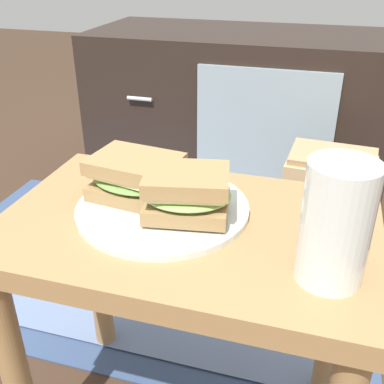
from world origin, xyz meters
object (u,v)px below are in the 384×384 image
(sandwich_back, at_px, (190,193))
(paper_bag, at_px, (323,223))
(beer_glass, at_px, (335,226))
(tv_cabinet, at_px, (238,119))
(sandwich_front, at_px, (136,177))
(plate, at_px, (163,208))

(sandwich_back, height_order, paper_bag, sandwich_back)
(sandwich_back, height_order, beer_glass, beer_glass)
(beer_glass, distance_m, paper_bag, 0.67)
(tv_cabinet, relative_size, sandwich_front, 6.17)
(plate, distance_m, sandwich_back, 0.07)
(beer_glass, bearing_deg, paper_bag, 89.32)
(sandwich_back, xyz_separation_m, beer_glass, (0.20, -0.08, 0.03))
(sandwich_front, xyz_separation_m, paper_bag, (0.30, 0.47, -0.31))
(plate, distance_m, beer_glass, 0.27)
(plate, xyz_separation_m, paper_bag, (0.26, 0.49, -0.27))
(sandwich_back, relative_size, paper_bag, 0.37)
(plate, bearing_deg, paper_bag, 62.31)
(tv_cabinet, height_order, sandwich_front, tv_cabinet)
(plate, height_order, sandwich_front, sandwich_front)
(tv_cabinet, distance_m, beer_glass, 1.10)
(sandwich_back, bearing_deg, tv_cabinet, 96.65)
(tv_cabinet, height_order, beer_glass, beer_glass)
(beer_glass, bearing_deg, tv_cabinet, 106.83)
(plate, xyz_separation_m, beer_glass, (0.25, -0.09, 0.07))
(tv_cabinet, distance_m, sandwich_front, 0.94)
(plate, bearing_deg, sandwich_back, -19.47)
(beer_glass, height_order, paper_bag, beer_glass)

